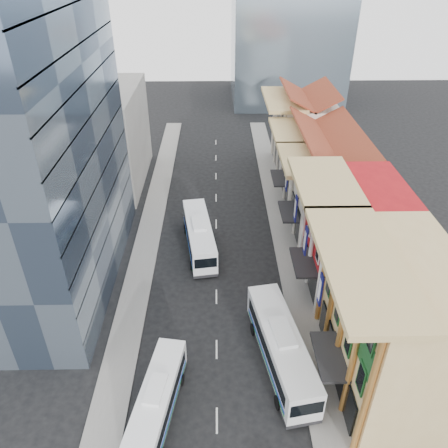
{
  "coord_description": "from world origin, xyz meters",
  "views": [
    {
      "loc": [
        0.21,
        -19.07,
        30.88
      ],
      "look_at": [
        0.9,
        21.51,
        4.8
      ],
      "focal_mm": 35.0,
      "sensor_mm": 36.0,
      "label": 1
    }
  ],
  "objects_px": {
    "office_tower": "(31,148)",
    "bus_left_far": "(199,235)",
    "shophouse_tan": "(396,324)",
    "bus_left_near": "(157,401)",
    "bus_right": "(281,347)"
  },
  "relations": [
    {
      "from": "bus_left_near",
      "to": "bus_left_far",
      "type": "distance_m",
      "value": 22.18
    },
    {
      "from": "office_tower",
      "to": "bus_left_near",
      "type": "bearing_deg",
      "value": -54.36
    },
    {
      "from": "shophouse_tan",
      "to": "bus_right",
      "type": "xyz_separation_m",
      "value": [
        -8.5,
        1.37,
        -3.98
      ]
    },
    {
      "from": "office_tower",
      "to": "bus_left_near",
      "type": "relative_size",
      "value": 2.95
    },
    {
      "from": "bus_left_near",
      "to": "shophouse_tan",
      "type": "bearing_deg",
      "value": 19.97
    },
    {
      "from": "bus_right",
      "to": "bus_left_far",
      "type": "bearing_deg",
      "value": 103.49
    },
    {
      "from": "shophouse_tan",
      "to": "bus_left_near",
      "type": "xyz_separation_m",
      "value": [
        -18.53,
        -3.39,
        -4.37
      ]
    },
    {
      "from": "office_tower",
      "to": "bus_left_far",
      "type": "bearing_deg",
      "value": 17.2
    },
    {
      "from": "shophouse_tan",
      "to": "office_tower",
      "type": "distance_m",
      "value": 35.19
    },
    {
      "from": "bus_left_near",
      "to": "bus_left_far",
      "type": "relative_size",
      "value": 0.85
    },
    {
      "from": "shophouse_tan",
      "to": "bus_left_far",
      "type": "xyz_separation_m",
      "value": [
        -16.0,
        18.64,
        -4.08
      ]
    },
    {
      "from": "bus_left_far",
      "to": "bus_left_near",
      "type": "bearing_deg",
      "value": -105.06
    },
    {
      "from": "bus_left_far",
      "to": "bus_right",
      "type": "height_order",
      "value": "bus_right"
    },
    {
      "from": "bus_left_far",
      "to": "bus_right",
      "type": "xyz_separation_m",
      "value": [
        7.5,
        -17.27,
        0.1
      ]
    },
    {
      "from": "bus_left_near",
      "to": "bus_right",
      "type": "bearing_deg",
      "value": 35.0
    }
  ]
}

